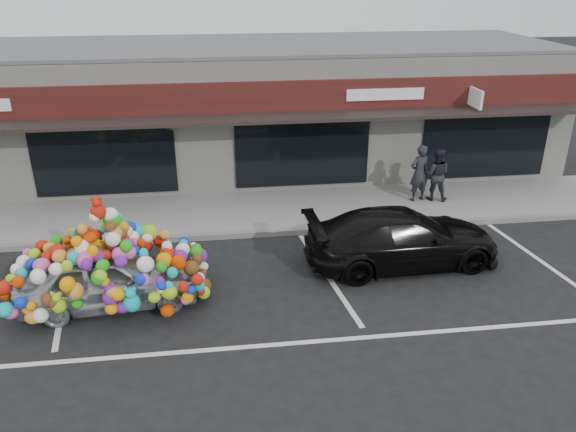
{
  "coord_description": "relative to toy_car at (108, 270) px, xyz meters",
  "views": [
    {
      "loc": [
        0.39,
        -11.14,
        6.71
      ],
      "look_at": [
        2.02,
        1.4,
        1.05
      ],
      "focal_mm": 35.0,
      "sensor_mm": 36.0,
      "label": 1
    }
  ],
  "objects": [
    {
      "name": "pedestrian_a",
      "position": [
        8.4,
        4.45,
        0.21
      ],
      "size": [
        0.73,
        0.57,
        1.75
      ],
      "primitive_type": "imported",
      "rotation": [
        0.0,
        0.0,
        3.41
      ],
      "color": "black",
      "rests_on": "sidewalk"
    },
    {
      "name": "ground",
      "position": [
        2.06,
        0.37,
        -0.81
      ],
      "size": [
        90.0,
        90.0,
        0.0
      ],
      "primitive_type": "plane",
      "color": "black",
      "rests_on": "ground"
    },
    {
      "name": "parking_stripe_mid",
      "position": [
        4.86,
        0.57,
        -0.8
      ],
      "size": [
        0.73,
        4.37,
        0.01
      ],
      "primitive_type": "cube",
      "rotation": [
        0.0,
        0.0,
        0.14
      ],
      "color": "silver",
      "rests_on": "ground"
    },
    {
      "name": "lane_line",
      "position": [
        4.06,
        -1.93,
        -0.8
      ],
      "size": [
        14.0,
        0.12,
        0.01
      ],
      "primitive_type": "cube",
      "color": "silver",
      "rests_on": "ground"
    },
    {
      "name": "pedestrian_b",
      "position": [
        8.93,
        4.44,
        0.15
      ],
      "size": [
        0.95,
        0.85,
        1.62
      ],
      "primitive_type": "imported",
      "rotation": [
        0.0,
        0.0,
        2.78
      ],
      "color": "black",
      "rests_on": "sidewalk"
    },
    {
      "name": "kerb",
      "position": [
        2.06,
        2.87,
        -0.73
      ],
      "size": [
        26.0,
        0.18,
        0.16
      ],
      "primitive_type": "cube",
      "color": "slate",
      "rests_on": "ground"
    },
    {
      "name": "parking_stripe_right",
      "position": [
        10.26,
        0.57,
        -0.8
      ],
      "size": [
        0.73,
        4.37,
        0.01
      ],
      "primitive_type": "cube",
      "rotation": [
        0.0,
        0.0,
        0.14
      ],
      "color": "silver",
      "rests_on": "ground"
    },
    {
      "name": "black_sedan",
      "position": [
        6.77,
        0.93,
        -0.12
      ],
      "size": [
        2.2,
        4.83,
        1.37
      ],
      "primitive_type": "imported",
      "rotation": [
        0.0,
        0.0,
        1.63
      ],
      "color": "black",
      "rests_on": "ground"
    },
    {
      "name": "sidewalk",
      "position": [
        2.06,
        4.37,
        -0.73
      ],
      "size": [
        26.0,
        3.0,
        0.15
      ],
      "primitive_type": "cube",
      "color": "gray",
      "rests_on": "ground"
    },
    {
      "name": "shop_building",
      "position": [
        2.06,
        8.81,
        1.35
      ],
      "size": [
        24.0,
        7.2,
        4.31
      ],
      "color": "beige",
      "rests_on": "ground"
    },
    {
      "name": "toy_car",
      "position": [
        0.0,
        0.0,
        0.0
      ],
      "size": [
        2.8,
        4.24,
        2.38
      ],
      "rotation": [
        0.0,
        0.0,
        1.66
      ],
      "color": "#9DA2A7",
      "rests_on": "ground"
    },
    {
      "name": "parking_stripe_left",
      "position": [
        -1.14,
        0.57,
        -0.8
      ],
      "size": [
        0.73,
        4.37,
        0.01
      ],
      "primitive_type": "cube",
      "rotation": [
        0.0,
        0.0,
        0.14
      ],
      "color": "silver",
      "rests_on": "ground"
    }
  ]
}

